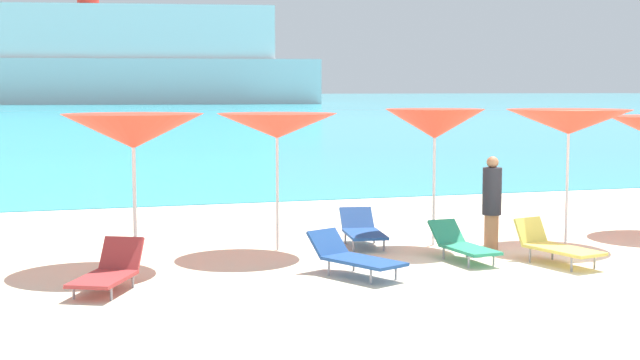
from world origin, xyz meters
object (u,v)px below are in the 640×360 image
at_px(cruise_ship, 136,61).
at_px(umbrella_4, 435,124).
at_px(umbrella_5, 569,122).
at_px(beachgoer_0, 492,201).
at_px(umbrella_2, 133,131).
at_px(umbrella_3, 277,126).
at_px(lounge_chair_2, 555,245).
at_px(lounge_chair_5, 354,256).
at_px(lounge_chair_8, 362,230).
at_px(lounge_chair_3, 109,271).
at_px(lounge_chair_1, 463,244).

bearing_deg(cruise_ship, umbrella_4, -84.04).
relative_size(umbrella_5, beachgoer_0, 1.48).
distance_m(umbrella_2, umbrella_3, 2.52).
height_order(umbrella_5, cruise_ship, cruise_ship).
relative_size(umbrella_5, lounge_chair_2, 1.51).
bearing_deg(umbrella_5, lounge_chair_5, -160.27).
bearing_deg(lounge_chair_8, beachgoer_0, -20.62).
bearing_deg(beachgoer_0, lounge_chair_8, 55.04).
height_order(lounge_chair_2, lounge_chair_3, lounge_chair_2).
height_order(umbrella_5, lounge_chair_1, umbrella_5).
bearing_deg(umbrella_2, lounge_chair_5, -32.96).
relative_size(lounge_chair_2, lounge_chair_5, 0.94).
xyz_separation_m(umbrella_5, lounge_chair_5, (-4.67, -1.67, -1.88)).
distance_m(umbrella_5, lounge_chair_2, 2.88).
bearing_deg(umbrella_4, lounge_chair_3, -160.62).
bearing_deg(beachgoer_0, umbrella_2, 78.80).
relative_size(umbrella_2, umbrella_3, 1.01).
bearing_deg(lounge_chair_1, lounge_chair_8, 115.56).
bearing_deg(umbrella_3, umbrella_4, -6.99).
distance_m(umbrella_4, lounge_chair_2, 3.08).
distance_m(umbrella_3, lounge_chair_2, 4.98).
relative_size(umbrella_2, lounge_chair_3, 1.55).
height_order(lounge_chair_2, lounge_chair_8, lounge_chair_2).
xyz_separation_m(umbrella_4, lounge_chair_1, (-0.17, -1.50, -1.88)).
xyz_separation_m(umbrella_2, lounge_chair_1, (5.07, -1.31, -1.83)).
bearing_deg(umbrella_2, lounge_chair_3, -107.06).
bearing_deg(umbrella_5, beachgoer_0, -168.01).
bearing_deg(beachgoer_0, lounge_chair_1, 122.62).
relative_size(umbrella_4, beachgoer_0, 1.49).
relative_size(lounge_chair_3, lounge_chair_5, 0.91).
height_order(lounge_chair_5, lounge_chair_8, lounge_chair_5).
bearing_deg(umbrella_2, lounge_chair_2, -17.61).
bearing_deg(umbrella_2, lounge_chair_1, -14.47).
bearing_deg(lounge_chair_5, umbrella_4, 18.33).
height_order(umbrella_4, lounge_chair_1, umbrella_4).
height_order(lounge_chair_1, lounge_chair_2, lounge_chair_2).
relative_size(umbrella_5, cruise_ship, 0.04).
bearing_deg(lounge_chair_2, umbrella_3, 133.47).
relative_size(lounge_chair_5, beachgoer_0, 1.04).
distance_m(umbrella_3, lounge_chair_3, 4.29).
bearing_deg(lounge_chair_1, umbrella_5, 17.07).
xyz_separation_m(umbrella_2, umbrella_3, (2.47, 0.53, 0.03)).
relative_size(umbrella_4, lounge_chair_1, 1.58).
distance_m(umbrella_5, beachgoer_0, 2.18).
xyz_separation_m(lounge_chair_1, cruise_ship, (11.87, 153.89, 7.44)).
height_order(lounge_chair_5, beachgoer_0, beachgoer_0).
height_order(lounge_chair_1, lounge_chair_8, lounge_chair_8).
bearing_deg(lounge_chair_8, cruise_ship, 94.24).
bearing_deg(umbrella_2, lounge_chair_8, 6.95).
relative_size(lounge_chair_2, beachgoer_0, 0.98).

